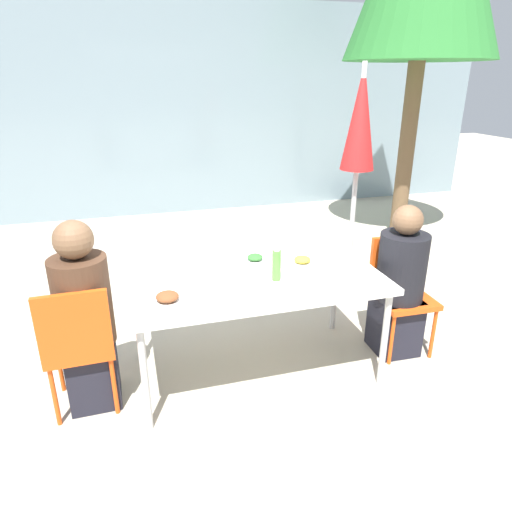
{
  "coord_description": "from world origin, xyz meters",
  "views": [
    {
      "loc": [
        -0.77,
        -2.66,
        1.97
      ],
      "look_at": [
        0.0,
        0.0,
        0.88
      ],
      "focal_mm": 32.0,
      "sensor_mm": 36.0,
      "label": 1
    }
  ],
  "objects_px": {
    "closed_umbrella": "(359,135)",
    "salad_bowl": "(329,276)",
    "chair_left": "(79,341)",
    "chair_right": "(399,285)",
    "bottle": "(276,265)",
    "person_left": "(86,321)",
    "person_right": "(399,286)",
    "drinking_cup": "(241,279)"
  },
  "relations": [
    {
      "from": "closed_umbrella",
      "to": "salad_bowl",
      "type": "bearing_deg",
      "value": -123.54
    },
    {
      "from": "chair_left",
      "to": "chair_right",
      "type": "distance_m",
      "value": 2.28
    },
    {
      "from": "chair_left",
      "to": "chair_right",
      "type": "xyz_separation_m",
      "value": [
        2.28,
        0.15,
        0.0
      ]
    },
    {
      "from": "closed_umbrella",
      "to": "bottle",
      "type": "relative_size",
      "value": 9.38
    },
    {
      "from": "person_left",
      "to": "closed_umbrella",
      "type": "xyz_separation_m",
      "value": [
        2.29,
        0.99,
        0.92
      ]
    },
    {
      "from": "chair_left",
      "to": "salad_bowl",
      "type": "xyz_separation_m",
      "value": [
        1.58,
        -0.07,
        0.26
      ]
    },
    {
      "from": "bottle",
      "to": "salad_bowl",
      "type": "relative_size",
      "value": 1.19
    },
    {
      "from": "person_right",
      "to": "drinking_cup",
      "type": "height_order",
      "value": "person_right"
    },
    {
      "from": "person_left",
      "to": "bottle",
      "type": "distance_m",
      "value": 1.23
    },
    {
      "from": "person_left",
      "to": "salad_bowl",
      "type": "relative_size",
      "value": 6.54
    },
    {
      "from": "chair_left",
      "to": "salad_bowl",
      "type": "relative_size",
      "value": 4.61
    },
    {
      "from": "chair_right",
      "to": "bottle",
      "type": "relative_size",
      "value": 3.87
    },
    {
      "from": "person_right",
      "to": "bottle",
      "type": "height_order",
      "value": "person_right"
    },
    {
      "from": "chair_left",
      "to": "bottle",
      "type": "height_order",
      "value": "bottle"
    },
    {
      "from": "chair_right",
      "to": "salad_bowl",
      "type": "relative_size",
      "value": 4.61
    },
    {
      "from": "closed_umbrella",
      "to": "salad_bowl",
      "type": "height_order",
      "value": "closed_umbrella"
    },
    {
      "from": "drinking_cup",
      "to": "salad_bowl",
      "type": "xyz_separation_m",
      "value": [
        0.57,
        -0.09,
        -0.02
      ]
    },
    {
      "from": "closed_umbrella",
      "to": "bottle",
      "type": "xyz_separation_m",
      "value": [
        -1.08,
        -1.04,
        -0.66
      ]
    },
    {
      "from": "bottle",
      "to": "person_right",
      "type": "bearing_deg",
      "value": 2.63
    },
    {
      "from": "chair_right",
      "to": "drinking_cup",
      "type": "bearing_deg",
      "value": 8.13
    },
    {
      "from": "bottle",
      "to": "drinking_cup",
      "type": "relative_size",
      "value": 2.49
    },
    {
      "from": "closed_umbrella",
      "to": "drinking_cup",
      "type": "bearing_deg",
      "value": -141.52
    },
    {
      "from": "closed_umbrella",
      "to": "drinking_cup",
      "type": "distance_m",
      "value": 1.85
    },
    {
      "from": "person_right",
      "to": "closed_umbrella",
      "type": "relative_size",
      "value": 0.55
    },
    {
      "from": "chair_left",
      "to": "person_left",
      "type": "relative_size",
      "value": 0.7
    },
    {
      "from": "drinking_cup",
      "to": "salad_bowl",
      "type": "relative_size",
      "value": 0.48
    },
    {
      "from": "person_right",
      "to": "salad_bowl",
      "type": "bearing_deg",
      "value": 14.69
    },
    {
      "from": "closed_umbrella",
      "to": "bottle",
      "type": "height_order",
      "value": "closed_umbrella"
    },
    {
      "from": "chair_left",
      "to": "salad_bowl",
      "type": "height_order",
      "value": "chair_left"
    },
    {
      "from": "chair_left",
      "to": "bottle",
      "type": "xyz_separation_m",
      "value": [
        1.25,
        0.03,
        0.34
      ]
    },
    {
      "from": "closed_umbrella",
      "to": "drinking_cup",
      "type": "xyz_separation_m",
      "value": [
        -1.33,
        -1.06,
        -0.73
      ]
    },
    {
      "from": "chair_right",
      "to": "person_right",
      "type": "bearing_deg",
      "value": 58.08
    },
    {
      "from": "person_left",
      "to": "drinking_cup",
      "type": "height_order",
      "value": "person_left"
    },
    {
      "from": "chair_left",
      "to": "person_left",
      "type": "xyz_separation_m",
      "value": [
        0.05,
        0.08,
        0.08
      ]
    },
    {
      "from": "chair_left",
      "to": "person_right",
      "type": "relative_size",
      "value": 0.75
    },
    {
      "from": "closed_umbrella",
      "to": "drinking_cup",
      "type": "relative_size",
      "value": 23.39
    },
    {
      "from": "chair_right",
      "to": "person_right",
      "type": "distance_m",
      "value": 0.1
    },
    {
      "from": "chair_right",
      "to": "closed_umbrella",
      "type": "height_order",
      "value": "closed_umbrella"
    },
    {
      "from": "chair_right",
      "to": "drinking_cup",
      "type": "height_order",
      "value": "chair_right"
    },
    {
      "from": "chair_left",
      "to": "chair_right",
      "type": "relative_size",
      "value": 1.0
    },
    {
      "from": "chair_left",
      "to": "bottle",
      "type": "distance_m",
      "value": 1.3
    },
    {
      "from": "closed_umbrella",
      "to": "chair_right",
      "type": "bearing_deg",
      "value": -93.68
    }
  ]
}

